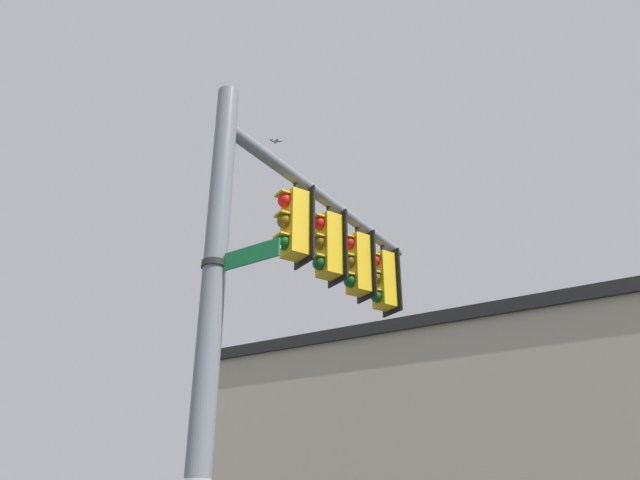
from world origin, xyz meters
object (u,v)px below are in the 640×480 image
(traffic_light_nearest_pole, at_px, (294,224))
(street_name_sign, at_px, (229,261))
(bird_flying, at_px, (276,141))
(traffic_light_mid_inner, at_px, (328,245))
(traffic_light_mid_outer, at_px, (357,264))
(traffic_light_arm_end, at_px, (383,280))

(traffic_light_nearest_pole, relative_size, street_name_sign, 1.22)
(street_name_sign, height_order, bird_flying, bird_flying)
(bird_flying, bearing_deg, traffic_light_mid_inner, 170.29)
(street_name_sign, relative_size, bird_flying, 3.65)
(traffic_light_mid_inner, xyz_separation_m, traffic_light_mid_outer, (0.36, -0.86, 0.00))
(traffic_light_nearest_pole, relative_size, traffic_light_mid_inner, 1.00)
(traffic_light_mid_inner, xyz_separation_m, traffic_light_arm_end, (0.72, -1.71, 0.00))
(traffic_light_mid_inner, distance_m, bird_flying, 4.72)
(traffic_light_mid_inner, relative_size, bird_flying, 4.45)
(traffic_light_nearest_pole, distance_m, traffic_light_arm_end, 2.79)
(traffic_light_nearest_pole, bearing_deg, traffic_light_mid_outer, -67.05)
(street_name_sign, distance_m, bird_flying, 6.96)
(traffic_light_mid_inner, height_order, street_name_sign, traffic_light_mid_inner)
(traffic_light_arm_end, distance_m, street_name_sign, 4.56)
(bird_flying, bearing_deg, street_name_sign, 145.76)
(traffic_light_arm_end, height_order, street_name_sign, traffic_light_arm_end)
(traffic_light_arm_end, distance_m, bird_flying, 4.48)
(traffic_light_nearest_pole, bearing_deg, traffic_light_arm_end, -67.05)
(traffic_light_mid_inner, relative_size, traffic_light_mid_outer, 1.00)
(traffic_light_arm_end, relative_size, bird_flying, 4.45)
(street_name_sign, bearing_deg, traffic_light_nearest_pole, -58.66)
(traffic_light_mid_inner, bearing_deg, traffic_light_arm_end, -67.05)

